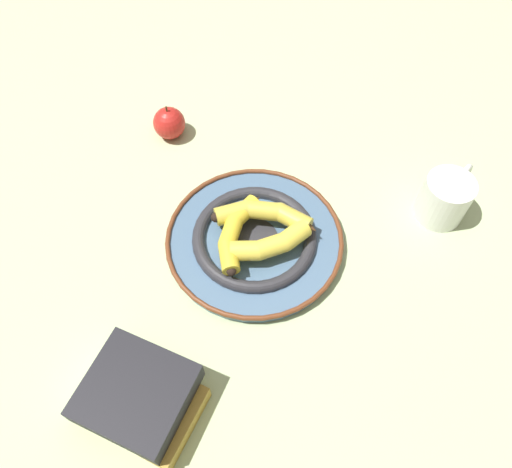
{
  "coord_description": "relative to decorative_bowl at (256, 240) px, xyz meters",
  "views": [
    {
      "loc": [
        -0.4,
        0.32,
        0.83
      ],
      "look_at": [
        -0.0,
        -0.0,
        0.04
      ],
      "focal_mm": 35.0,
      "sensor_mm": 36.0,
      "label": 1
    }
  ],
  "objects": [
    {
      "name": "book_stack",
      "position": [
        -0.12,
        0.33,
        0.02
      ],
      "size": [
        0.22,
        0.2,
        0.08
      ],
      "rotation": [
        0.0,
        0.0,
        0.42
      ],
      "color": "#B28933",
      "rests_on": "ground_plane"
    },
    {
      "name": "decorative_bowl",
      "position": [
        0.0,
        0.0,
        0.0
      ],
      "size": [
        0.34,
        0.34,
        0.03
      ],
      "color": "slate",
      "rests_on": "ground_plane"
    },
    {
      "name": "apple",
      "position": [
        0.35,
        -0.03,
        0.02
      ],
      "size": [
        0.07,
        0.07,
        0.08
      ],
      "color": "red",
      "rests_on": "ground_plane"
    },
    {
      "name": "ground_plane",
      "position": [
        0.0,
        0.0,
        -0.02
      ],
      "size": [
        2.8,
        2.8,
        0.0
      ],
      "primitive_type": "plane",
      "color": "#B2C693"
    },
    {
      "name": "banana_c",
      "position": [
        -0.04,
        0.0,
        0.04
      ],
      "size": [
        0.09,
        0.17,
        0.04
      ],
      "rotation": [
        0.0,
        0.0,
        10.68
      ],
      "color": "yellow",
      "rests_on": "decorative_bowl"
    },
    {
      "name": "coffee_mug",
      "position": [
        -0.17,
        -0.34,
        0.03
      ],
      "size": [
        0.1,
        0.15,
        0.1
      ],
      "rotation": [
        0.0,
        0.0,
        4.89
      ],
      "color": "white",
      "rests_on": "ground_plane"
    },
    {
      "name": "banana_b",
      "position": [
        0.02,
        0.03,
        0.04
      ],
      "size": [
        0.12,
        0.16,
        0.03
      ],
      "rotation": [
        0.0,
        0.0,
        8.49
      ],
      "color": "yellow",
      "rests_on": "decorative_bowl"
    },
    {
      "name": "banana_a",
      "position": [
        0.02,
        -0.04,
        0.04
      ],
      "size": [
        0.16,
        0.15,
        0.04
      ],
      "rotation": [
        0.0,
        0.0,
        7.05
      ],
      "color": "gold",
      "rests_on": "decorative_bowl"
    }
  ]
}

